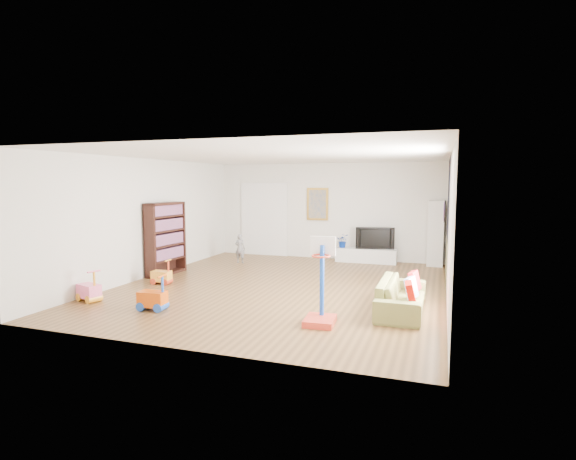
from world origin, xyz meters
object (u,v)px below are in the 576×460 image
(media_console, at_px, (366,255))
(basketball_hoop, at_px, (320,281))
(sofa, at_px, (402,296))
(bookshelf, at_px, (166,239))

(media_console, relative_size, basketball_hoop, 1.22)
(media_console, relative_size, sofa, 0.89)
(bookshelf, distance_m, sofa, 5.71)
(media_console, distance_m, bookshelf, 5.29)
(bookshelf, bearing_deg, basketball_hoop, -25.05)
(media_console, relative_size, bookshelf, 0.96)
(sofa, distance_m, basketball_hoop, 1.64)
(media_console, height_order, bookshelf, bookshelf)
(basketball_hoop, bearing_deg, bookshelf, 146.52)
(basketball_hoop, bearing_deg, media_console, 87.53)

